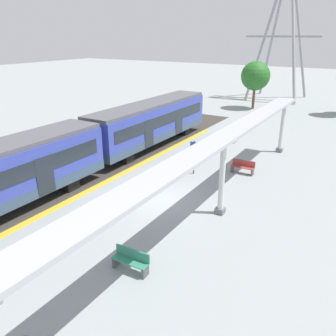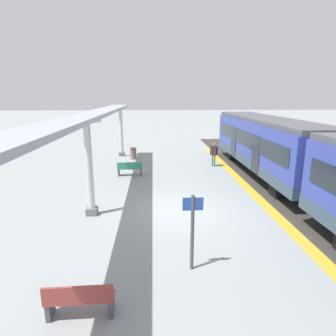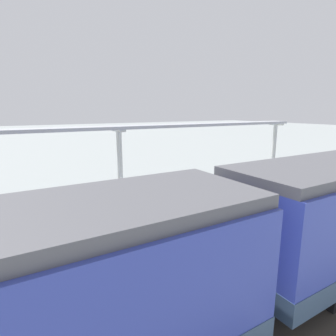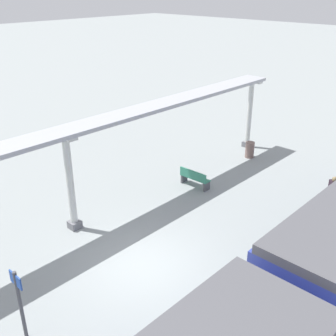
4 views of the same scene
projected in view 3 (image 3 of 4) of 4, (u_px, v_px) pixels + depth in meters
ground_plane at (157, 225)px, 11.86m from camera, size 176.00×176.00×0.00m
tactile_edge_strip at (217, 269)px, 8.61m from camera, size 0.50×29.77×0.01m
trackbed at (264, 304)px, 7.05m from camera, size 3.20×41.77×0.01m
canopy_pillar_nearest at (274, 150)px, 20.43m from camera, size 1.10×0.44×3.90m
canopy_pillar_second at (120, 166)px, 14.43m from camera, size 1.10×0.44×3.90m
canopy_beam at (124, 127)px, 14.16m from camera, size 1.20×24.30×0.16m
bench_near_end at (220, 184)px, 16.79m from camera, size 1.52×0.50×0.86m
trash_bin at (272, 174)px, 19.27m from camera, size 0.48×0.48×0.88m
platform_info_sign at (47, 214)px, 9.52m from camera, size 0.56×0.10×2.20m
passenger_waiting_near_edge at (335, 193)px, 13.04m from camera, size 0.49×0.46×1.61m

